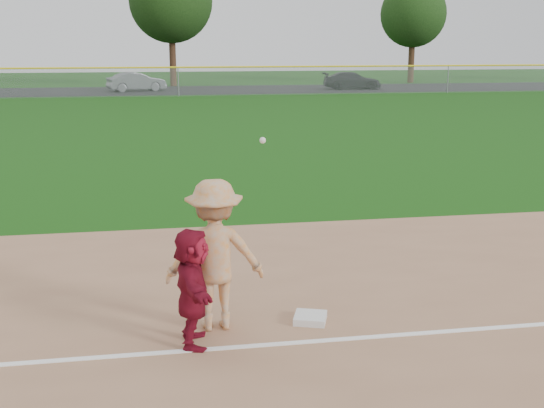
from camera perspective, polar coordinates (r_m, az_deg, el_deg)
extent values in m
plane|color=#14480D|center=(9.61, 1.54, -9.63)|extent=(160.00, 160.00, 0.00)
cube|color=white|center=(8.89, 2.57, -11.47)|extent=(60.00, 0.10, 0.01)
cube|color=black|center=(54.83, -8.05, 9.40)|extent=(120.00, 10.00, 0.01)
cube|color=silver|center=(9.50, 3.22, -9.50)|extent=(0.55, 0.55, 0.10)
imported|color=maroon|center=(8.62, -6.66, -6.92)|extent=(0.50, 1.43, 1.53)
imported|color=slate|center=(54.19, -11.27, 10.00)|extent=(4.65, 2.77, 1.45)
imported|color=black|center=(55.95, 6.72, 10.22)|extent=(4.82, 2.33, 1.35)
imported|color=#A8A8AB|center=(9.02, -4.80, -4.26)|extent=(1.32, 0.77, 2.02)
sphere|color=white|center=(9.01, -0.78, 5.35)|extent=(0.08, 0.08, 0.08)
plane|color=#999EA0|center=(48.78, -7.84, 10.09)|extent=(110.00, 0.00, 110.00)
cylinder|color=yellow|center=(48.73, -7.88, 11.26)|extent=(110.00, 0.12, 0.12)
cylinder|color=gray|center=(48.78, -7.84, 10.09)|extent=(0.08, 0.08, 2.00)
cylinder|color=gray|center=(53.38, 14.50, 10.08)|extent=(0.08, 0.08, 2.00)
cylinder|color=#3A2315|center=(60.22, -8.30, 11.70)|extent=(0.56, 0.56, 4.10)
sphere|color=black|center=(60.28, -8.46, 16.48)|extent=(7.00, 7.00, 7.00)
cylinder|color=#392314|center=(65.93, 11.56, 11.51)|extent=(0.56, 0.56, 3.64)
sphere|color=black|center=(65.94, 11.75, 15.30)|extent=(6.00, 6.00, 6.00)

